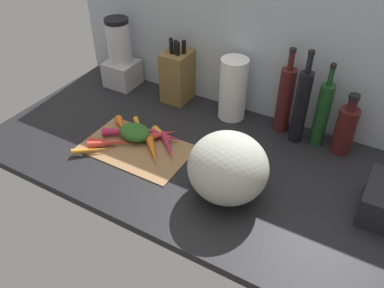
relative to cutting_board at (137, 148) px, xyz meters
The scene contains 24 objects.
ground_plane 28.13cm from the cutting_board, 17.86° to the left, with size 170.00×80.00×3.00cm, color black.
wall_back 61.72cm from the cutting_board, 60.44° to the left, with size 170.00×3.00×60.00cm, color #ADB7C1.
cutting_board is the anchor object (origin of this frame).
carrot_0 10.72cm from the cutting_board, 152.86° to the right, with size 3.06×3.06×15.14cm, color red.
carrot_1 5.91cm from the cutting_board, 86.86° to the left, with size 3.04×3.04×11.94cm, color orange.
carrot_2 8.29cm from the cutting_board, ahead, with size 3.12×3.12×14.61cm, color orange.
carrot_3 12.40cm from the cutting_board, 53.54° to the left, with size 2.85×2.85×13.78cm, color #B2264C.
carrot_4 11.40cm from the cutting_board, 60.84° to the left, with size 3.23×3.23×10.12cm, color orange.
carrot_5 10.25cm from the cutting_board, 160.06° to the right, with size 2.10×2.10×16.61cm, color red.
carrot_6 16.92cm from the cutting_board, 138.96° to the right, with size 2.15×2.15×13.69cm, color orange.
carrot_7 11.43cm from the cutting_board, 119.78° to the left, with size 2.16×2.16×13.47cm, color orange.
carrot_8 9.54cm from the cutting_board, 153.70° to the left, with size 3.41×3.41×17.47cm, color #B2264C.
carrot_9 11.19cm from the cutting_board, 61.97° to the left, with size 3.23×3.23×11.57cm, color red.
carrot_10 12.27cm from the cutting_board, 23.83° to the left, with size 2.86×2.86×15.89cm, color #B2264C.
carrot_11 14.19cm from the cutting_board, 150.70° to the left, with size 3.16×3.16×10.60cm, color orange.
carrot_greens_pile 6.63cm from the cutting_board, 130.42° to the left, with size 12.75×9.81×5.40cm, color #2D6023.
winter_squash 41.66cm from the cutting_board, ahead, with size 25.79×25.06×22.77cm, color #B2B7A8.
knife_block 40.82cm from the cutting_board, 98.03° to the left, with size 10.77×12.98×27.80cm.
blender_appliance 52.67cm from the cutting_board, 133.16° to the left, with size 13.86×13.86×31.89cm.
paper_towel_roll 45.46cm from the cutting_board, 60.75° to the left, with size 11.07×11.07×25.98cm, color white.
bottle_0 59.74cm from the cutting_board, 43.20° to the left, with size 5.98×5.98×34.48cm.
bottle_1 63.06cm from the cutting_board, 35.40° to the left, with size 5.12×5.12×37.16cm.
bottle_2 69.98cm from the cutting_board, 33.30° to the left, with size 5.24×5.24×33.16cm.
bottle_3 77.02cm from the cutting_board, 29.25° to the left, with size 7.36×7.36×24.09cm.
Camera 1 is at (50.28, -100.31, 93.43)cm, focal length 37.21 mm.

